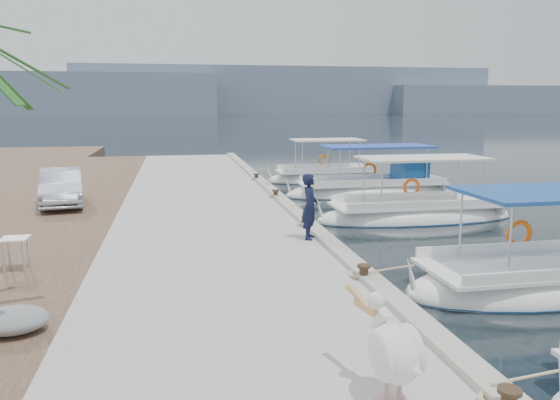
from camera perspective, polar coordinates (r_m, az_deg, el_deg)
The scene contains 15 objects.
ground at distance 14.87m, azimuth 5.43°, elevation -5.90°, with size 400.00×400.00×0.00m, color black.
concrete_quay at distance 19.13m, azimuth -7.48°, elevation -1.57°, with size 6.00×40.00×0.50m, color #9C9C97.
quay_curb at distance 19.42m, azimuth 0.71°, elevation -0.37°, with size 0.44×40.00×0.12m, color #A29E8F.
cobblestone_strip at distance 19.50m, azimuth -22.32°, elevation -2.02°, with size 4.00×40.00×0.50m, color #4F3629.
distant_hills at distance 217.85m, azimuth -2.02°, elevation 10.97°, with size 330.00×60.00×18.00m.
fishing_caique_b at distance 13.43m, azimuth 25.30°, elevation -8.05°, with size 6.21×2.57×2.83m.
fishing_caique_c at distance 19.98m, azimuth 13.98°, elevation -1.65°, with size 7.35×2.33×2.83m.
fishing_caique_d at distance 25.01m, azimuth 9.78°, elevation 0.95°, with size 8.02×2.44×2.83m.
fishing_caique_e at distance 29.07m, azimuth 4.61°, elevation 2.21°, with size 6.12×2.24×2.83m.
mooring_bollards at distance 16.02m, azimuth 2.77°, elevation -2.15°, with size 0.28×20.28×0.33m.
pelican at distance 6.97m, azimuth 11.68°, elevation -15.05°, with size 0.71×1.61×1.24m.
fisherman at distance 14.49m, azimuth 3.13°, elevation -0.69°, with size 0.64×0.42×1.76m, color black.
parked_car at distance 20.91m, azimuth -21.87°, elevation 1.28°, with size 1.37×3.93×1.30m, color #B0B9C9.
tarp_bundle at distance 9.78m, azimuth -26.15°, elevation -11.21°, with size 1.10×0.90×0.40m, color gray.
folding_table at distance 13.10m, azimuth -25.91°, elevation -4.45°, with size 0.55×0.55×0.73m.
Camera 1 is at (-4.06, -13.71, 4.07)m, focal length 35.00 mm.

